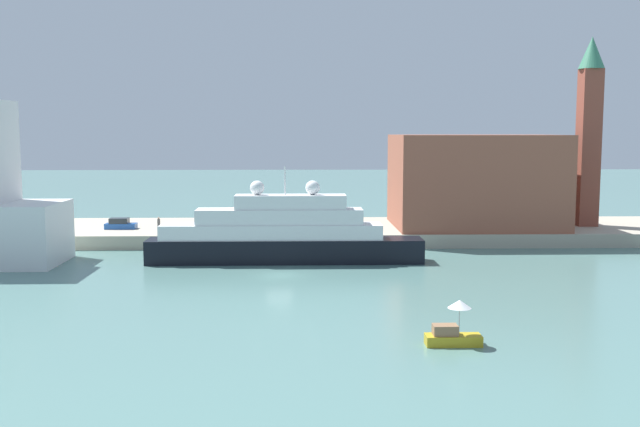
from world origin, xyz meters
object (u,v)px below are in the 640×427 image
Objects in this scene: mooring_bollard at (336,231)px; harbor_building at (475,181)px; large_yacht at (282,235)px; parked_car at (120,224)px; bell_tower at (589,124)px; person_figure at (159,224)px; small_motorboat at (453,330)px.

harbor_building is at bearing 21.14° from mooring_bollard.
parked_car is (-21.12, 15.35, -0.66)m from large_yacht.
person_figure is at bearing -176.31° from bell_tower.
parked_car is (-33.27, 46.61, 1.25)m from small_motorboat.
small_motorboat is at bearing -68.76° from large_yacht.
parked_car reaches higher than small_motorboat.
large_yacht is 17.12× the size of person_figure.
large_yacht is at bearing 111.24° from small_motorboat.
mooring_bollard is (22.27, -3.67, -0.44)m from person_figure.
harbor_building reaches higher than large_yacht.
small_motorboat is 52.70m from person_figure.
small_motorboat is at bearing -57.93° from person_figure.
person_figure is at bearing -20.44° from parked_car.
harbor_building is at bearing 4.92° from person_figure.
small_motorboat is 41.38m from mooring_bollard.
small_motorboat is at bearing -82.08° from mooring_bollard.
bell_tower is 57.31m from person_figure.
bell_tower reaches higher than small_motorboat.
person_figure is 22.57m from mooring_bollard.
harbor_building is 5.40× the size of parked_car.
large_yacht is 39.95× the size of mooring_bollard.
parked_car is at bearing 125.52° from small_motorboat.
small_motorboat is at bearing -119.97° from bell_tower.
harbor_building reaches higher than parked_car.
parked_car is 2.25× the size of person_figure.
person_figure is at bearing -175.08° from harbor_building.
large_yacht is 30.55m from harbor_building.
person_figure is (-15.82, 13.38, -0.45)m from large_yacht.
small_motorboat is 4.97× the size of mooring_bollard.
person_figure is at bearing 139.79° from large_yacht.
harbor_building is at bearing 1.91° from parked_car.
bell_tower reaches higher than mooring_bollard.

